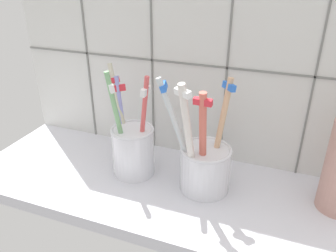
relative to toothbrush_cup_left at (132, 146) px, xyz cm
name	(u,v)px	position (x,y,z in cm)	size (l,w,h in cm)	color
counter_slab	(164,190)	(6.17, -1.74, -5.77)	(64.00, 22.00, 2.00)	silver
tile_wall_back	(191,38)	(6.17, 10.26, 15.72)	(64.00, 2.20, 45.00)	silver
toothbrush_cup_left	(132,146)	(0.00, 0.00, 0.00)	(8.94, 7.30, 17.86)	silver
toothbrush_cup_right	(204,163)	(12.04, -0.26, -0.30)	(10.73, 9.22, 18.25)	silver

